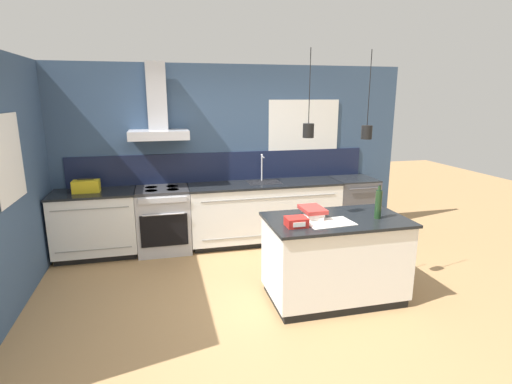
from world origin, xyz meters
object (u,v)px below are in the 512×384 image
Objects in this scene: bottle_on_island at (378,204)px; red_supply_box at (296,222)px; dishwasher at (352,206)px; book_stack at (313,212)px; oven_range at (164,220)px; yellow_toolbox at (86,186)px.

red_supply_box is (-0.91, -0.05, -0.11)m from bottle_on_island.
dishwasher is 2.50× the size of bottle_on_island.
oven_range is at bearing 130.36° from book_stack.
book_stack is 3.06m from yellow_toolbox.
red_supply_box is at bearing -57.96° from oven_range.
bottle_on_island is at bearing -31.98° from yellow_toolbox.
oven_range is 2.91m from dishwasher.
bottle_on_island reaches higher than dishwasher.
oven_range is 2.68× the size of yellow_toolbox.
bottle_on_island reaches higher than book_stack.
book_stack is at bearing -35.68° from yellow_toolbox.
dishwasher is at bearing -0.00° from yellow_toolbox.
bottle_on_island is 0.92m from red_supply_box.
book_stack is 1.59× the size of red_supply_box.
book_stack is 0.34m from red_supply_box.
book_stack is at bearing -49.64° from oven_range.
red_supply_box is 0.61× the size of yellow_toolbox.
oven_range is at bearing -179.92° from dishwasher.
dishwasher is 4.41× the size of red_supply_box.
yellow_toolbox is at bearing 180.00° from dishwasher.
dishwasher is 2.32m from book_stack.
bottle_on_island reaches higher than red_supply_box.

